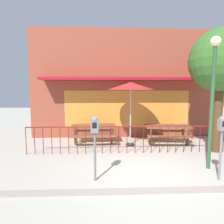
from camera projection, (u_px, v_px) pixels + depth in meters
ground at (145, 173)px, 5.03m from camera, size 40.00×40.00×0.00m
pub_storefront at (127, 84)px, 8.96m from camera, size 8.97×1.38×5.01m
patio_fence_front at (135, 135)px, 6.59m from camera, size 7.56×0.04×0.97m
picnic_table_left at (94, 129)px, 7.81m from camera, size 1.83×1.41×0.79m
picnic_table_right at (168, 129)px, 7.73m from camera, size 1.89×1.48×0.79m
patio_umbrella at (131, 86)px, 7.35m from camera, size 1.87×1.87×2.53m
parking_meter_near at (95, 132)px, 4.49m from camera, size 0.18×0.17×1.58m
parking_meter_far at (222, 131)px, 4.52m from camera, size 0.18×0.17×1.60m
street_tree at (221, 62)px, 6.48m from camera, size 2.15×2.15×4.31m
street_lamp at (213, 83)px, 5.09m from camera, size 0.28×0.28×3.62m
curb_edge at (154, 192)px, 4.10m from camera, size 12.56×0.20×0.11m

